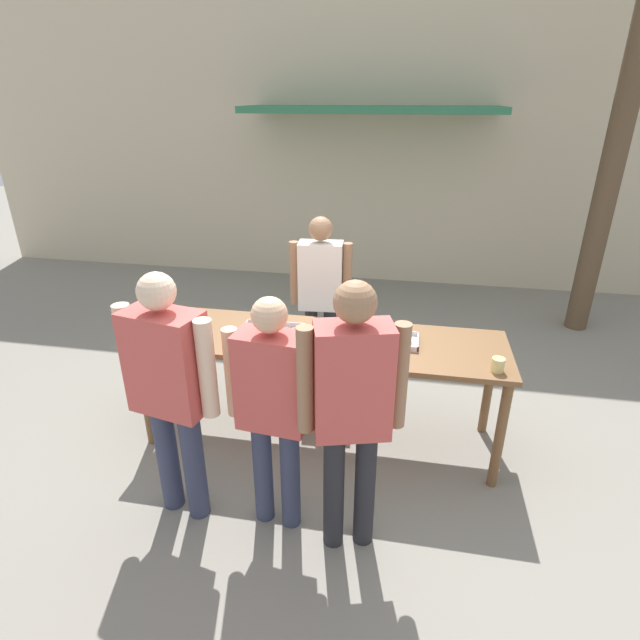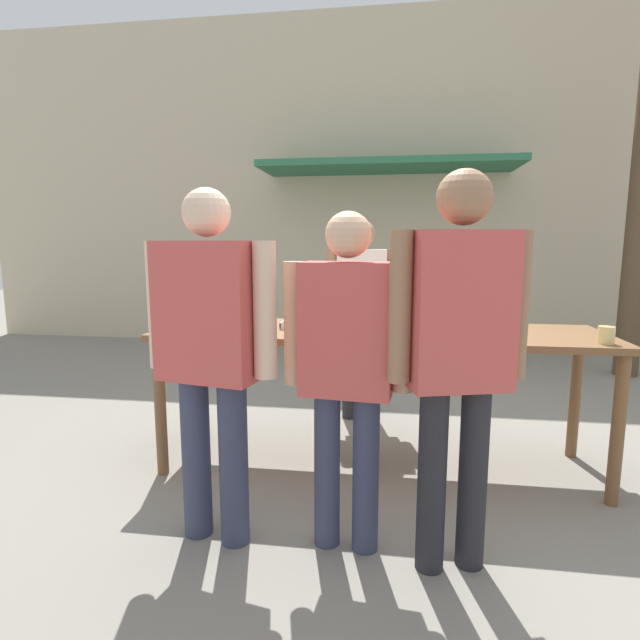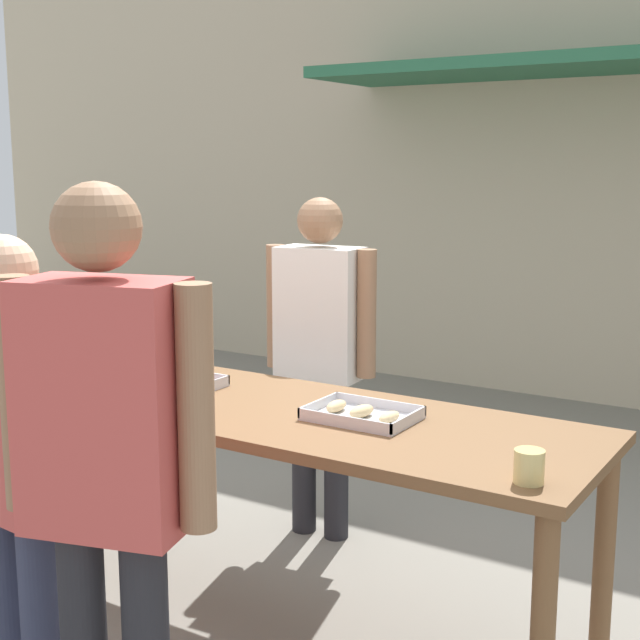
% 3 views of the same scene
% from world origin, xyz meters
% --- Properties ---
extents(ground_plane, '(24.00, 24.00, 0.00)m').
position_xyz_m(ground_plane, '(0.00, 0.00, 0.00)').
color(ground_plane, gray).
extents(building_facade_back, '(12.00, 1.11, 4.50)m').
position_xyz_m(building_facade_back, '(0.00, 3.98, 2.26)').
color(building_facade_back, beige).
rests_on(building_facade_back, ground).
extents(serving_table, '(2.76, 0.78, 0.90)m').
position_xyz_m(serving_table, '(0.00, 0.00, 0.80)').
color(serving_table, brown).
rests_on(serving_table, ground).
extents(food_tray_sausages, '(0.48, 0.25, 0.04)m').
position_xyz_m(food_tray_sausages, '(-0.37, 0.03, 0.91)').
color(food_tray_sausages, silver).
rests_on(food_tray_sausages, serving_table).
extents(food_tray_buns, '(0.36, 0.26, 0.05)m').
position_xyz_m(food_tray_buns, '(0.54, 0.03, 0.91)').
color(food_tray_buns, silver).
rests_on(food_tray_buns, serving_table).
extents(condiment_jar_mustard, '(0.06, 0.06, 0.07)m').
position_xyz_m(condiment_jar_mustard, '(-1.25, -0.28, 0.93)').
color(condiment_jar_mustard, '#567A38').
rests_on(condiment_jar_mustard, serving_table).
extents(condiment_jar_ketchup, '(0.06, 0.06, 0.07)m').
position_xyz_m(condiment_jar_ketchup, '(-1.17, -0.27, 0.93)').
color(condiment_jar_ketchup, '#B22319').
rests_on(condiment_jar_ketchup, serving_table).
extents(beer_cup, '(0.09, 0.09, 0.10)m').
position_xyz_m(beer_cup, '(1.24, -0.26, 0.94)').
color(beer_cup, '#DBC67A').
rests_on(beer_cup, serving_table).
extents(person_server_behind_table, '(0.56, 0.24, 1.61)m').
position_xyz_m(person_server_behind_table, '(-0.16, 0.87, 0.96)').
color(person_server_behind_table, '#232328').
rests_on(person_server_behind_table, ground).
extents(person_customer_holding_hotdog, '(0.66, 0.34, 1.68)m').
position_xyz_m(person_customer_holding_hotdog, '(-0.74, -0.93, 0.99)').
color(person_customer_holding_hotdog, '#333851').
rests_on(person_customer_holding_hotdog, ground).
extents(person_customer_with_cup, '(0.58, 0.33, 1.73)m').
position_xyz_m(person_customer_with_cup, '(0.37, -1.00, 1.03)').
color(person_customer_with_cup, '#232328').
rests_on(person_customer_with_cup, ground).
extents(person_customer_waiting_in_line, '(0.59, 0.27, 1.57)m').
position_xyz_m(person_customer_waiting_in_line, '(-0.11, -0.91, 0.93)').
color(person_customer_waiting_in_line, '#333851').
rests_on(person_customer_waiting_in_line, ground).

